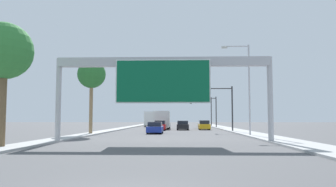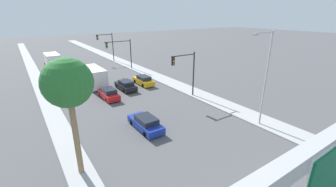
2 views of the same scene
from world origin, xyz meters
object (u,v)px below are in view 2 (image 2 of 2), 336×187
at_px(traffic_light_near_intersection, 187,68).
at_px(car_far_center, 146,123).
at_px(truck_box_primary, 52,61).
at_px(traffic_light_mid_block, 122,49).
at_px(car_mid_right, 143,80).
at_px(palm_tree_background, 68,84).
at_px(car_near_center, 109,94).
at_px(street_lamp_right, 265,73).
at_px(traffic_light_far_intersection, 108,43).
at_px(truck_box_secondary, 92,76).
at_px(car_far_right, 126,85).

bearing_deg(traffic_light_near_intersection, car_far_center, -151.94).
bearing_deg(truck_box_primary, traffic_light_mid_block, -37.07).
relative_size(car_mid_right, palm_tree_background, 0.53).
bearing_deg(truck_box_primary, car_near_center, -81.51).
height_order(car_mid_right, street_lamp_right, street_lamp_right).
bearing_deg(truck_box_primary, traffic_light_far_intersection, 4.40).
relative_size(car_near_center, truck_box_secondary, 0.49).
bearing_deg(car_far_right, car_far_center, -105.47).
height_order(car_far_right, street_lamp_right, street_lamp_right).
distance_m(traffic_light_mid_block, street_lamp_right, 30.78).
height_order(truck_box_primary, palm_tree_background, palm_tree_background).
height_order(car_far_right, truck_box_primary, truck_box_primary).
bearing_deg(traffic_light_far_intersection, car_mid_right, -95.58).
bearing_deg(truck_box_secondary, car_far_center, -90.00).
bearing_deg(truck_box_secondary, traffic_light_far_intersection, 62.00).
bearing_deg(street_lamp_right, car_far_center, 149.56).
height_order(car_near_center, traffic_light_far_intersection, traffic_light_far_intersection).
distance_m(car_far_center, traffic_light_near_intersection, 10.85).
relative_size(car_far_right, traffic_light_mid_block, 0.73).
xyz_separation_m(car_far_center, traffic_light_far_intersection, (9.09, 34.83, 3.79)).
relative_size(truck_box_secondary, street_lamp_right, 0.91).
bearing_deg(traffic_light_far_intersection, car_near_center, -110.41).
bearing_deg(traffic_light_mid_block, palm_tree_background, -119.08).
bearing_deg(car_far_right, palm_tree_background, -123.86).
distance_m(car_far_right, palm_tree_background, 20.06).
relative_size(car_mid_right, traffic_light_near_intersection, 0.73).
bearing_deg(traffic_light_near_intersection, street_lamp_right, -84.96).
xyz_separation_m(car_far_right, truck_box_primary, (-7.00, 21.22, 0.99)).
distance_m(car_mid_right, car_far_center, 15.18).
bearing_deg(street_lamp_right, truck_box_primary, 108.77).
xyz_separation_m(car_far_right, car_near_center, (-3.50, -2.24, 0.02)).
distance_m(truck_box_primary, truck_box_secondary, 16.50).
xyz_separation_m(truck_box_secondary, traffic_light_near_intersection, (9.06, -12.91, 2.60)).
height_order(truck_box_primary, traffic_light_far_intersection, traffic_light_far_intersection).
bearing_deg(truck_box_primary, car_far_center, -84.10).
bearing_deg(truck_box_secondary, car_near_center, -90.00).
bearing_deg(traffic_light_far_intersection, traffic_light_near_intersection, -90.05).
distance_m(car_mid_right, traffic_light_near_intersection, 9.53).
relative_size(palm_tree_background, street_lamp_right, 0.89).
height_order(car_mid_right, traffic_light_mid_block, traffic_light_mid_block).
distance_m(car_near_center, truck_box_secondary, 7.38).
height_order(car_far_right, traffic_light_far_intersection, traffic_light_far_intersection).
xyz_separation_m(car_far_center, car_near_center, (0.00, 10.41, 0.04)).
xyz_separation_m(car_near_center, palm_tree_background, (-7.14, -13.62, 6.12)).
bearing_deg(traffic_light_mid_block, car_far_center, -108.81).
distance_m(car_far_right, car_near_center, 4.15).
bearing_deg(traffic_light_far_intersection, truck_box_primary, -175.60).
relative_size(truck_box_secondary, palm_tree_background, 1.03).
relative_size(car_far_center, car_near_center, 1.09).
xyz_separation_m(truck_box_secondary, traffic_light_mid_block, (8.46, 7.09, 2.65)).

